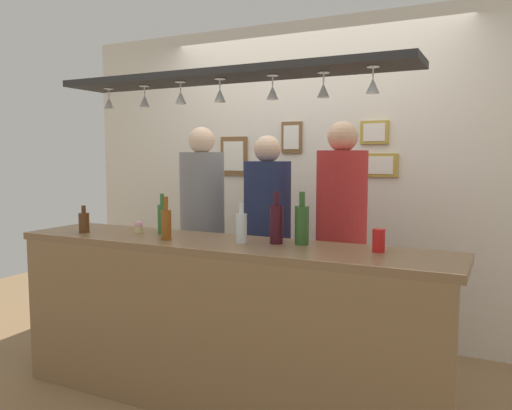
# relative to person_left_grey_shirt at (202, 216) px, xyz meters

# --- Properties ---
(ground_plane) EXTENTS (8.00, 8.00, 0.00)m
(ground_plane) POSITION_rel_person_left_grey_shirt_xyz_m (0.60, -0.38, -1.03)
(ground_plane) COLOR olive
(back_wall) EXTENTS (4.40, 0.06, 2.60)m
(back_wall) POSITION_rel_person_left_grey_shirt_xyz_m (0.60, 0.72, 0.27)
(back_wall) COLOR silver
(back_wall) RESTS_ON ground_plane
(bar_counter) EXTENTS (2.70, 0.55, 0.99)m
(bar_counter) POSITION_rel_person_left_grey_shirt_xyz_m (0.60, -0.88, -0.36)
(bar_counter) COLOR brown
(bar_counter) RESTS_ON ground_plane
(overhead_glass_rack) EXTENTS (2.20, 0.36, 0.04)m
(overhead_glass_rack) POSITION_rel_person_left_grey_shirt_xyz_m (0.60, -0.68, 0.92)
(overhead_glass_rack) COLOR black
(hanging_wineglass_far_left) EXTENTS (0.07, 0.07, 0.13)m
(hanging_wineglass_far_left) POSITION_rel_person_left_grey_shirt_xyz_m (-0.29, -0.67, 0.81)
(hanging_wineglass_far_left) COLOR silver
(hanging_wineglass_far_left) RESTS_ON overhead_glass_rack
(hanging_wineglass_left) EXTENTS (0.07, 0.07, 0.13)m
(hanging_wineglass_left) POSITION_rel_person_left_grey_shirt_xyz_m (0.00, -0.67, 0.81)
(hanging_wineglass_left) COLOR silver
(hanging_wineglass_left) RESTS_ON overhead_glass_rack
(hanging_wineglass_center_left) EXTENTS (0.07, 0.07, 0.13)m
(hanging_wineglass_center_left) POSITION_rel_person_left_grey_shirt_xyz_m (0.31, -0.72, 0.81)
(hanging_wineglass_center_left) COLOR silver
(hanging_wineglass_center_left) RESTS_ON overhead_glass_rack
(hanging_wineglass_center) EXTENTS (0.07, 0.07, 0.13)m
(hanging_wineglass_center) POSITION_rel_person_left_grey_shirt_xyz_m (0.58, -0.72, 0.81)
(hanging_wineglass_center) COLOR silver
(hanging_wineglass_center) RESTS_ON overhead_glass_rack
(hanging_wineglass_center_right) EXTENTS (0.07, 0.07, 0.13)m
(hanging_wineglass_center_right) POSITION_rel_person_left_grey_shirt_xyz_m (0.91, -0.70, 0.81)
(hanging_wineglass_center_right) COLOR silver
(hanging_wineglass_center_right) RESTS_ON overhead_glass_rack
(hanging_wineglass_right) EXTENTS (0.07, 0.07, 0.13)m
(hanging_wineglass_right) POSITION_rel_person_left_grey_shirt_xyz_m (1.19, -0.66, 0.81)
(hanging_wineglass_right) COLOR silver
(hanging_wineglass_right) RESTS_ON overhead_glass_rack
(hanging_wineglass_far_right) EXTENTS (0.07, 0.07, 0.13)m
(hanging_wineglass_far_right) POSITION_rel_person_left_grey_shirt_xyz_m (1.46, -0.72, 0.81)
(hanging_wineglass_far_right) COLOR silver
(hanging_wineglass_far_right) RESTS_ON overhead_glass_rack
(person_left_grey_shirt) EXTENTS (0.34, 0.34, 1.71)m
(person_left_grey_shirt) POSITION_rel_person_left_grey_shirt_xyz_m (0.00, 0.00, 0.00)
(person_left_grey_shirt) COLOR #2D334C
(person_left_grey_shirt) RESTS_ON ground_plane
(person_middle_navy_shirt) EXTENTS (0.34, 0.34, 1.64)m
(person_middle_navy_shirt) POSITION_rel_person_left_grey_shirt_xyz_m (0.55, 0.00, -0.05)
(person_middle_navy_shirt) COLOR #2D334C
(person_middle_navy_shirt) RESTS_ON ground_plane
(person_right_red_shirt) EXTENTS (0.34, 0.34, 1.72)m
(person_right_red_shirt) POSITION_rel_person_left_grey_shirt_xyz_m (1.10, -0.00, 0.01)
(person_right_red_shirt) COLOR #2D334C
(person_right_red_shirt) RESTS_ON ground_plane
(bottle_wine_dark_red) EXTENTS (0.08, 0.08, 0.30)m
(bottle_wine_dark_red) POSITION_rel_person_left_grey_shirt_xyz_m (0.91, -0.65, 0.08)
(bottle_wine_dark_red) COLOR #380F19
(bottle_wine_dark_red) RESTS_ON bar_counter
(bottle_beer_green_import) EXTENTS (0.06, 0.06, 0.26)m
(bottle_beer_green_import) POSITION_rel_person_left_grey_shirt_xyz_m (0.10, -0.64, 0.06)
(bottle_beer_green_import) COLOR #336B2D
(bottle_beer_green_import) RESTS_ON bar_counter
(bottle_soda_clear) EXTENTS (0.06, 0.06, 0.23)m
(bottle_soda_clear) POSITION_rel_person_left_grey_shirt_xyz_m (0.72, -0.72, 0.05)
(bottle_soda_clear) COLOR silver
(bottle_soda_clear) RESTS_ON bar_counter
(bottle_beer_brown_stubby) EXTENTS (0.07, 0.07, 0.18)m
(bottle_beer_brown_stubby) POSITION_rel_person_left_grey_shirt_xyz_m (-0.39, -0.83, 0.03)
(bottle_beer_brown_stubby) COLOR #512D14
(bottle_beer_brown_stubby) RESTS_ON bar_counter
(bottle_beer_amber_tall) EXTENTS (0.06, 0.06, 0.26)m
(bottle_beer_amber_tall) POSITION_rel_person_left_grey_shirt_xyz_m (0.27, -0.82, 0.06)
(bottle_beer_amber_tall) COLOR brown
(bottle_beer_amber_tall) RESTS_ON bar_counter
(bottle_champagne_green) EXTENTS (0.08, 0.08, 0.30)m
(bottle_champagne_green) POSITION_rel_person_left_grey_shirt_xyz_m (1.05, -0.61, 0.08)
(bottle_champagne_green) COLOR #2D5623
(bottle_champagne_green) RESTS_ON bar_counter
(drink_can) EXTENTS (0.07, 0.07, 0.12)m
(drink_can) POSITION_rel_person_left_grey_shirt_xyz_m (1.50, -0.65, 0.02)
(drink_can) COLOR red
(drink_can) RESTS_ON bar_counter
(cupcake) EXTENTS (0.06, 0.06, 0.08)m
(cupcake) POSITION_rel_person_left_grey_shirt_xyz_m (-0.07, -0.67, -0.01)
(cupcake) COLOR beige
(cupcake) RESTS_ON bar_counter
(picture_frame_lower_pair) EXTENTS (0.30, 0.02, 0.18)m
(picture_frame_lower_pair) POSITION_rel_person_left_grey_shirt_xyz_m (1.19, 0.68, 0.39)
(picture_frame_lower_pair) COLOR #B29338
(picture_frame_lower_pair) RESTS_ON back_wall
(picture_frame_crest) EXTENTS (0.18, 0.02, 0.26)m
(picture_frame_crest) POSITION_rel_person_left_grey_shirt_xyz_m (0.46, 0.68, 0.61)
(picture_frame_crest) COLOR brown
(picture_frame_crest) RESTS_ON back_wall
(picture_frame_caricature) EXTENTS (0.26, 0.02, 0.34)m
(picture_frame_caricature) POSITION_rel_person_left_grey_shirt_xyz_m (-0.09, 0.68, 0.46)
(picture_frame_caricature) COLOR brown
(picture_frame_caricature) RESTS_ON back_wall
(picture_frame_upper_small) EXTENTS (0.22, 0.02, 0.18)m
(picture_frame_upper_small) POSITION_rel_person_left_grey_shirt_xyz_m (1.15, 0.68, 0.64)
(picture_frame_upper_small) COLOR #B29338
(picture_frame_upper_small) RESTS_ON back_wall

